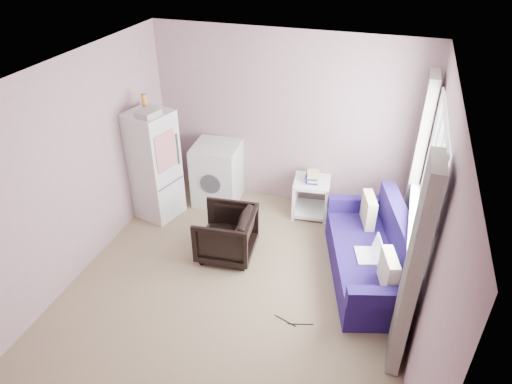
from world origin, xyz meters
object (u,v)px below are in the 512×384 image
side_table (311,195)px  armchair (226,232)px  washing_machine (217,172)px  fridge (154,165)px  sofa (375,257)px

side_table → armchair: bearing=-123.8°
armchair → side_table: size_ratio=1.04×
washing_machine → side_table: 1.41m
fridge → side_table: 2.22m
fridge → armchair: bearing=-10.2°
washing_machine → armchair: bearing=-68.0°
side_table → sofa: sofa is taller
armchair → washing_machine: size_ratio=0.77×
fridge → washing_machine: fridge is taller
washing_machine → side_table: size_ratio=1.35×
fridge → sofa: 3.13m
armchair → side_table: armchair is taller
fridge → sofa: (3.06, -0.44, -0.49)m
washing_machine → fridge: bearing=-143.0°
fridge → washing_machine: size_ratio=1.95×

